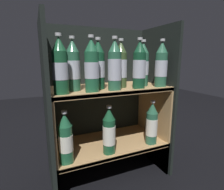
{
  "coord_description": "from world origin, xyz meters",
  "views": [
    {
      "loc": [
        -0.41,
        -0.81,
        0.77
      ],
      "look_at": [
        0.0,
        0.13,
        0.55
      ],
      "focal_mm": 28.0,
      "sensor_mm": 36.0,
      "label": 1
    }
  ],
  "objects_px": {
    "bottle_lower_front_2": "(152,124)",
    "bottle_lower_front_0": "(66,140)",
    "bottle_upper_front_0": "(60,68)",
    "bottle_lower_front_1": "(109,132)",
    "bottle_upper_front_1": "(92,67)",
    "bottle_upper_front_2": "(115,67)",
    "bottle_upper_front_3": "(139,66)",
    "bottle_upper_front_4": "(161,66)",
    "bottle_upper_back_2": "(121,66)",
    "bottle_upper_back_3": "(143,65)",
    "bottle_upper_back_1": "(98,66)",
    "bottle_upper_back_0": "(73,67)"
  },
  "relations": [
    {
      "from": "bottle_lower_front_2",
      "to": "bottle_lower_front_0",
      "type": "bearing_deg",
      "value": 180.0
    },
    {
      "from": "bottle_upper_front_0",
      "to": "bottle_lower_front_1",
      "type": "bearing_deg",
      "value": 0.0
    },
    {
      "from": "bottle_lower_front_1",
      "to": "bottle_upper_front_1",
      "type": "bearing_deg",
      "value": -180.0
    },
    {
      "from": "bottle_upper_front_2",
      "to": "bottle_upper_front_3",
      "type": "relative_size",
      "value": 1.0
    },
    {
      "from": "bottle_upper_front_1",
      "to": "bottle_upper_front_4",
      "type": "height_order",
      "value": "same"
    },
    {
      "from": "bottle_upper_front_2",
      "to": "bottle_upper_back_2",
      "type": "bearing_deg",
      "value": 46.47
    },
    {
      "from": "bottle_lower_front_0",
      "to": "bottle_lower_front_2",
      "type": "relative_size",
      "value": 1.0
    },
    {
      "from": "bottle_upper_front_0",
      "to": "bottle_lower_front_2",
      "type": "xyz_separation_m",
      "value": [
        0.55,
        -0.0,
        -0.37
      ]
    },
    {
      "from": "bottle_upper_back_2",
      "to": "bottle_lower_front_2",
      "type": "distance_m",
      "value": 0.42
    },
    {
      "from": "bottle_upper_front_2",
      "to": "bottle_upper_front_3",
      "type": "xyz_separation_m",
      "value": [
        0.16,
        -0.0,
        0.0
      ]
    },
    {
      "from": "bottle_upper_back_3",
      "to": "bottle_upper_front_3",
      "type": "bearing_deg",
      "value": -133.69
    },
    {
      "from": "bottle_upper_front_2",
      "to": "bottle_upper_front_0",
      "type": "bearing_deg",
      "value": -180.0
    },
    {
      "from": "bottle_upper_front_1",
      "to": "bottle_upper_front_4",
      "type": "xyz_separation_m",
      "value": [
        0.44,
        0.0,
        -0.0
      ]
    },
    {
      "from": "bottle_upper_front_0",
      "to": "bottle_lower_front_0",
      "type": "relative_size",
      "value": 1.0
    },
    {
      "from": "bottle_upper_front_2",
      "to": "bottle_lower_front_0",
      "type": "xyz_separation_m",
      "value": [
        -0.28,
        -0.0,
        -0.37
      ]
    },
    {
      "from": "bottle_upper_back_1",
      "to": "bottle_upper_back_0",
      "type": "bearing_deg",
      "value": 180.0
    },
    {
      "from": "bottle_upper_front_2",
      "to": "bottle_lower_front_2",
      "type": "height_order",
      "value": "bottle_upper_front_2"
    },
    {
      "from": "bottle_upper_back_1",
      "to": "bottle_upper_front_3",
      "type": "bearing_deg",
      "value": -20.43
    },
    {
      "from": "bottle_upper_back_3",
      "to": "bottle_upper_front_0",
      "type": "bearing_deg",
      "value": -171.02
    },
    {
      "from": "bottle_upper_back_1",
      "to": "bottle_upper_back_3",
      "type": "relative_size",
      "value": 1.0
    },
    {
      "from": "bottle_upper_front_1",
      "to": "bottle_upper_front_2",
      "type": "xyz_separation_m",
      "value": [
        0.13,
        0.0,
        -0.0
      ]
    },
    {
      "from": "bottle_upper_back_0",
      "to": "bottle_upper_front_2",
      "type": "bearing_deg",
      "value": -21.64
    },
    {
      "from": "bottle_lower_front_2",
      "to": "bottle_upper_front_0",
      "type": "bearing_deg",
      "value": 180.0
    },
    {
      "from": "bottle_upper_back_0",
      "to": "bottle_upper_back_3",
      "type": "relative_size",
      "value": 1.0
    },
    {
      "from": "bottle_upper_front_1",
      "to": "bottle_upper_front_4",
      "type": "distance_m",
      "value": 0.44
    },
    {
      "from": "bottle_upper_back_1",
      "to": "bottle_lower_front_0",
      "type": "distance_m",
      "value": 0.44
    },
    {
      "from": "bottle_upper_back_2",
      "to": "bottle_upper_front_4",
      "type": "bearing_deg",
      "value": -19.27
    },
    {
      "from": "bottle_lower_front_0",
      "to": "bottle_upper_front_3",
      "type": "bearing_deg",
      "value": 0.0
    },
    {
      "from": "bottle_upper_front_1",
      "to": "bottle_upper_front_2",
      "type": "bearing_deg",
      "value": 0.0
    },
    {
      "from": "bottle_upper_front_4",
      "to": "bottle_upper_back_2",
      "type": "distance_m",
      "value": 0.25
    },
    {
      "from": "bottle_upper_front_0",
      "to": "bottle_upper_front_3",
      "type": "bearing_deg",
      "value": -0.0
    },
    {
      "from": "bottle_upper_front_1",
      "to": "bottle_upper_back_3",
      "type": "relative_size",
      "value": 1.0
    },
    {
      "from": "bottle_upper_front_2",
      "to": "bottle_upper_front_4",
      "type": "bearing_deg",
      "value": -0.0
    },
    {
      "from": "bottle_lower_front_1",
      "to": "bottle_lower_front_2",
      "type": "relative_size",
      "value": 1.0
    },
    {
      "from": "bottle_upper_front_0",
      "to": "bottle_upper_back_3",
      "type": "relative_size",
      "value": 1.0
    },
    {
      "from": "bottle_lower_front_2",
      "to": "bottle_upper_back_3",
      "type": "bearing_deg",
      "value": 109.62
    },
    {
      "from": "bottle_upper_front_3",
      "to": "bottle_upper_front_4",
      "type": "relative_size",
      "value": 1.0
    },
    {
      "from": "bottle_upper_front_3",
      "to": "bottle_upper_back_1",
      "type": "bearing_deg",
      "value": 159.57
    },
    {
      "from": "bottle_lower_front_2",
      "to": "bottle_upper_front_4",
      "type": "bearing_deg",
      "value": 0.0
    },
    {
      "from": "bottle_upper_back_1",
      "to": "bottle_upper_front_0",
      "type": "bearing_deg",
      "value": -159.58
    },
    {
      "from": "bottle_upper_front_1",
      "to": "bottle_upper_front_3",
      "type": "xyz_separation_m",
      "value": [
        0.28,
        0.0,
        -0.0
      ]
    },
    {
      "from": "bottle_upper_back_2",
      "to": "bottle_upper_back_1",
      "type": "bearing_deg",
      "value": 180.0
    },
    {
      "from": "bottle_upper_front_3",
      "to": "bottle_lower_front_2",
      "type": "xyz_separation_m",
      "value": [
        0.11,
        0.0,
        -0.37
      ]
    },
    {
      "from": "bottle_upper_front_3",
      "to": "bottle_upper_front_4",
      "type": "xyz_separation_m",
      "value": [
        0.16,
        0.0,
        0.0
      ]
    },
    {
      "from": "bottle_upper_front_1",
      "to": "bottle_upper_back_0",
      "type": "height_order",
      "value": "same"
    },
    {
      "from": "bottle_upper_back_1",
      "to": "bottle_lower_front_1",
      "type": "relative_size",
      "value": 1.0
    },
    {
      "from": "bottle_upper_front_4",
      "to": "bottle_upper_back_3",
      "type": "bearing_deg",
      "value": 133.69
    },
    {
      "from": "bottle_upper_back_0",
      "to": "bottle_upper_back_2",
      "type": "xyz_separation_m",
      "value": [
        0.28,
        -0.0,
        -0.0
      ]
    },
    {
      "from": "bottle_upper_front_0",
      "to": "bottle_upper_back_0",
      "type": "relative_size",
      "value": 1.0
    },
    {
      "from": "bottle_upper_front_2",
      "to": "bottle_upper_back_0",
      "type": "relative_size",
      "value": 1.0
    }
  ]
}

